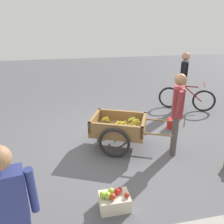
{
  "coord_description": "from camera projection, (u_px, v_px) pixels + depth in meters",
  "views": [
    {
      "loc": [
        0.85,
        4.58,
        2.59
      ],
      "look_at": [
        -0.07,
        0.11,
        0.75
      ],
      "focal_mm": 37.15,
      "sensor_mm": 36.0,
      "label": 1
    }
  ],
  "objects": [
    {
      "name": "vendor_person",
      "position": [
        177.0,
        107.0,
        4.47
      ],
      "size": [
        0.32,
        0.57,
        1.66
      ],
      "color": "#4C4742",
      "rests_on": "ground"
    },
    {
      "name": "ground_plane",
      "position": [
        108.0,
        141.0,
        5.29
      ],
      "size": [
        24.0,
        24.0,
        0.0
      ],
      "primitive_type": "plane",
      "color": "#56565B"
    },
    {
      "name": "cyclist_person",
      "position": [
        184.0,
        76.0,
        6.78
      ],
      "size": [
        0.34,
        0.51,
        1.71
      ],
      "color": "#4C4742",
      "rests_on": "ground"
    },
    {
      "name": "bicycle",
      "position": [
        186.0,
        98.0,
        6.99
      ],
      "size": [
        1.46,
        0.89,
        0.85
      ],
      "color": "black",
      "rests_on": "ground"
    },
    {
      "name": "plastic_bucket",
      "position": [
        172.0,
        123.0,
        5.86
      ],
      "size": [
        0.25,
        0.25,
        0.26
      ],
      "primitive_type": "cylinder",
      "color": "#B21E1E",
      "rests_on": "ground"
    },
    {
      "name": "apple_crate",
      "position": [
        114.0,
        200.0,
        3.37
      ],
      "size": [
        0.44,
        0.32,
        0.32
      ],
      "color": "beige",
      "rests_on": "ground"
    },
    {
      "name": "bystander_person",
      "position": [
        9.0,
        210.0,
        2.1
      ],
      "size": [
        0.51,
        0.26,
        1.64
      ],
      "color": "#333851",
      "rests_on": "ground"
    },
    {
      "name": "fruit_cart",
      "position": [
        119.0,
        128.0,
        4.9
      ],
      "size": [
        1.82,
        1.36,
        0.71
      ],
      "color": "olive",
      "rests_on": "ground"
    }
  ]
}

